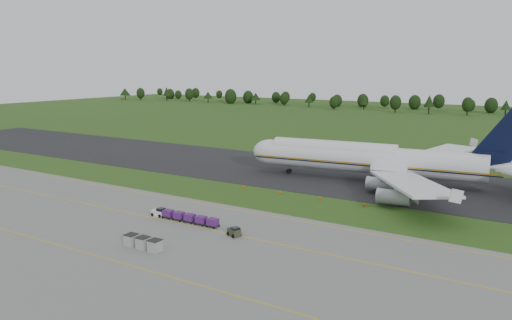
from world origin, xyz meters
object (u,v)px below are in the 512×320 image
Objects in this scene: aircraft at (375,159)px; utility_cart at (234,232)px; uld_row at (143,243)px; edge_markers at (300,195)px; baggage_train at (183,217)px.

aircraft is 50.32m from utility_cart.
utility_cart is (-6.31, -49.70, -4.70)m from aircraft.
edge_markers is (6.16, 39.58, -0.67)m from uld_row.
baggage_train is 0.51× the size of edge_markers.
utility_cart is at bearing -97.24° from aircraft.
uld_row reaches higher than edge_markers.
aircraft is at bearing 68.54° from edge_markers.
uld_row reaches higher than baggage_train.
edge_markers is (9.77, 26.03, -0.58)m from baggage_train.
aircraft is at bearing 69.02° from baggage_train.
aircraft reaches higher than baggage_train.
uld_row is at bearing -75.05° from baggage_train.
uld_row is at bearing -98.84° from edge_markers.
aircraft reaches higher than uld_row.
utility_cart is (12.05, -1.82, -0.20)m from baggage_train.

